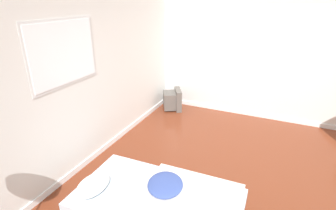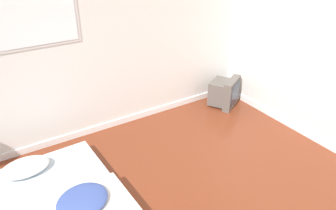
# 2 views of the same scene
# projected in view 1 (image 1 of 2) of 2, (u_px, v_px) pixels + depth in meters

# --- Properties ---
(ground_plane) EXTENTS (20.00, 20.00, 0.00)m
(ground_plane) POSITION_uv_depth(u_px,v_px,m) (256.00, 195.00, 3.42)
(ground_plane) COLOR maroon
(wall_back) EXTENTS (7.44, 0.08, 2.60)m
(wall_back) POSITION_uv_depth(u_px,v_px,m) (91.00, 77.00, 3.88)
(wall_back) COLOR silver
(wall_back) RESTS_ON ground_plane
(wall_right) EXTENTS (0.08, 7.37, 2.60)m
(wall_right) POSITION_uv_depth(u_px,v_px,m) (282.00, 59.00, 5.07)
(wall_right) COLOR silver
(wall_right) RESTS_ON ground_plane
(mattress_bed) EXTENTS (1.20, 2.05, 0.30)m
(mattress_bed) POSITION_uv_depth(u_px,v_px,m) (158.00, 200.00, 3.20)
(mattress_bed) COLOR silver
(mattress_bed) RESTS_ON ground_plane
(crt_tv) EXTENTS (0.57, 0.55, 0.46)m
(crt_tv) POSITION_uv_depth(u_px,v_px,m) (173.00, 100.00, 5.96)
(crt_tv) COLOR #56514C
(crt_tv) RESTS_ON ground_plane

